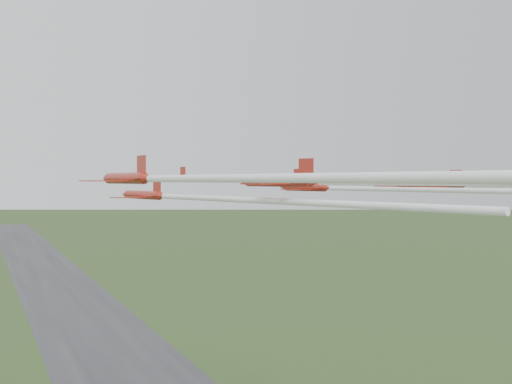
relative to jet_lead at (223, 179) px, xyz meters
name	(u,v)px	position (x,y,z in m)	size (l,w,h in m)	color
runway	(63,293)	(1.60, 193.46, -52.43)	(38.00, 900.00, 0.04)	#333335
jet_lead	(223,179)	(0.00, 0.00, 0.00)	(14.04, 64.40, 2.68)	#9F2418
jet_row2_left	(198,198)	(-11.27, -18.79, -2.21)	(16.15, 56.10, 2.78)	#9F2418
jet_row2_right	(320,182)	(13.31, -6.87, -0.42)	(11.56, 42.84, 2.58)	#9F2418
jet_row3_left	(198,178)	(-17.97, -36.78, 0.01)	(14.32, 61.65, 2.87)	#9F2418
jet_row3_mid	(397,189)	(7.68, -31.50, -1.18)	(13.38, 58.14, 2.39)	#9F2418
jet_row3_right	(512,189)	(28.60, -29.59, -1.37)	(17.92, 64.77, 2.68)	#9F2418
jet_row4_left	(419,182)	(-3.47, -47.24, -0.28)	(20.23, 60.02, 2.71)	#9F2418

